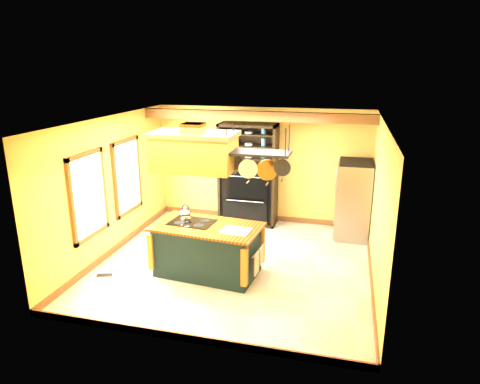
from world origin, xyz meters
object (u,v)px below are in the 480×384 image
at_px(kitchen_island, 207,249).
at_px(hutch, 248,185).
at_px(range_hood, 194,150).
at_px(refrigerator, 353,202).
at_px(pot_rack, 258,158).

xyz_separation_m(kitchen_island, hutch, (0.11, 2.75, 0.44)).
bearing_deg(range_hood, kitchen_island, 0.26).
xyz_separation_m(kitchen_island, refrigerator, (2.49, 2.40, 0.33)).
height_order(range_hood, pot_rack, same).
relative_size(kitchen_island, hutch, 0.84).
height_order(kitchen_island, hutch, hutch).
relative_size(kitchen_island, refrigerator, 1.20).
bearing_deg(refrigerator, pot_rack, -123.49).
bearing_deg(kitchen_island, hutch, 93.52).
relative_size(kitchen_island, range_hood, 1.37).
relative_size(range_hood, refrigerator, 0.87).
height_order(range_hood, refrigerator, range_hood).
distance_m(range_hood, refrigerator, 3.89).
xyz_separation_m(pot_rack, hutch, (-0.80, 2.75, -1.26)).
bearing_deg(pot_rack, hutch, 106.22).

